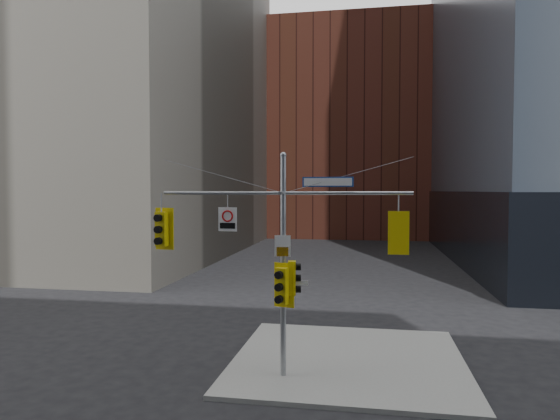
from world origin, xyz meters
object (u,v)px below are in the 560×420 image
(signal_assembly, at_px, (283,243))
(traffic_light_west_arm, at_px, (162,229))
(traffic_light_east_arm, at_px, (398,232))
(regulatory_sign_arm, at_px, (228,219))
(traffic_light_pole_front, at_px, (282,286))
(street_sign_blade, at_px, (328,182))
(traffic_light_pole_side, at_px, (293,278))

(signal_assembly, relative_size, traffic_light_west_arm, 5.68)
(traffic_light_east_arm, distance_m, regulatory_sign_arm, 5.41)
(traffic_light_pole_front, distance_m, regulatory_sign_arm, 2.79)
(traffic_light_east_arm, distance_m, street_sign_blade, 2.66)
(street_sign_blade, height_order, regulatory_sign_arm, street_sign_blade)
(traffic_light_pole_side, xyz_separation_m, traffic_light_pole_front, (-0.32, -0.28, -0.21))
(traffic_light_west_arm, distance_m, traffic_light_pole_side, 4.68)
(traffic_light_pole_side, height_order, street_sign_blade, street_sign_blade)
(traffic_light_west_arm, relative_size, regulatory_sign_arm, 1.81)
(street_sign_blade, bearing_deg, traffic_light_east_arm, 6.61)
(traffic_light_pole_side, relative_size, regulatory_sign_arm, 1.38)
(traffic_light_pole_side, distance_m, street_sign_blade, 3.24)
(traffic_light_pole_front, bearing_deg, traffic_light_pole_side, 55.06)
(signal_assembly, xyz_separation_m, traffic_light_west_arm, (-4.10, 0.01, 0.38))
(regulatory_sign_arm, bearing_deg, traffic_light_pole_front, -3.96)
(traffic_light_pole_front, distance_m, street_sign_blade, 3.57)
(traffic_light_east_arm, relative_size, traffic_light_pole_side, 1.22)
(traffic_light_pole_front, height_order, street_sign_blade, street_sign_blade)
(street_sign_blade, distance_m, regulatory_sign_arm, 3.44)
(regulatory_sign_arm, bearing_deg, street_sign_blade, 4.13)
(traffic_light_west_arm, bearing_deg, regulatory_sign_arm, 6.84)
(traffic_light_east_arm, bearing_deg, signal_assembly, 0.96)
(signal_assembly, bearing_deg, street_sign_blade, 0.12)
(traffic_light_west_arm, xyz_separation_m, street_sign_blade, (5.51, -0.01, 1.55))
(signal_assembly, bearing_deg, traffic_light_west_arm, 179.81)
(regulatory_sign_arm, bearing_deg, traffic_light_east_arm, 3.94)
(signal_assembly, height_order, traffic_light_pole_side, signal_assembly)
(traffic_light_pole_side, height_order, regulatory_sign_arm, regulatory_sign_arm)
(traffic_light_west_arm, distance_m, traffic_light_east_arm, 7.67)
(signal_assembly, height_order, traffic_light_pole_front, signal_assembly)
(traffic_light_pole_side, relative_size, street_sign_blade, 0.67)
(traffic_light_pole_side, bearing_deg, traffic_light_west_arm, 81.75)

